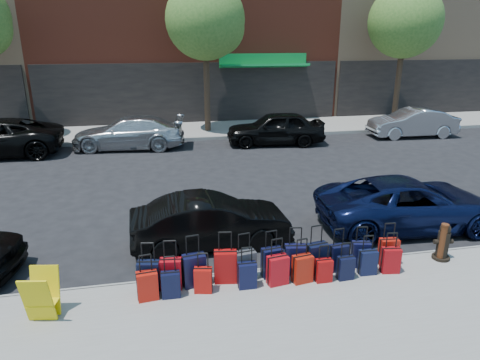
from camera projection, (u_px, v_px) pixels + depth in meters
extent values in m
plane|color=black|center=(231.00, 199.00, 13.24)|extent=(120.00, 120.00, 0.00)
cube|color=gray|center=(298.00, 333.00, 7.18)|extent=(60.00, 4.00, 0.15)
cube|color=gray|center=(197.00, 130.00, 22.50)|extent=(60.00, 4.00, 0.15)
cube|color=gray|center=(267.00, 271.00, 9.05)|extent=(60.00, 0.08, 0.15)
cube|color=gray|center=(202.00, 139.00, 20.62)|extent=(60.00, 0.08, 0.15)
cube|color=black|center=(193.00, 94.00, 23.79)|extent=(16.66, 0.15, 3.40)
cube|color=#0D7933|center=(265.00, 66.00, 23.72)|extent=(5.00, 0.91, 0.27)
cube|color=#0D7933|center=(263.00, 59.00, 23.88)|extent=(5.00, 0.10, 0.60)
cube|color=black|center=(448.00, 88.00, 26.75)|extent=(14.70, 0.15, 3.40)
cylinder|color=black|center=(207.00, 83.00, 21.33)|extent=(0.30, 0.30, 4.80)
sphere|color=#376822|center=(205.00, 20.00, 20.37)|extent=(3.80, 3.80, 3.80)
sphere|color=#376822|center=(218.00, 28.00, 20.61)|extent=(2.58, 2.58, 2.58)
cylinder|color=black|center=(398.00, 79.00, 23.27)|extent=(0.30, 0.30, 4.80)
sphere|color=#376822|center=(405.00, 21.00, 22.32)|extent=(3.80, 3.80, 3.80)
sphere|color=#376822|center=(415.00, 29.00, 22.55)|extent=(2.58, 2.58, 2.58)
cube|color=black|center=(149.00, 276.00, 8.15)|extent=(0.45, 0.30, 0.62)
cylinder|color=black|center=(146.00, 245.00, 7.93)|extent=(0.23, 0.07, 0.03)
cube|color=#A40A13|center=(171.00, 274.00, 8.24)|extent=(0.44, 0.28, 0.62)
cylinder|color=black|center=(169.00, 243.00, 8.03)|extent=(0.23, 0.06, 0.03)
cube|color=black|center=(194.00, 270.00, 8.33)|extent=(0.47, 0.30, 0.66)
cylinder|color=black|center=(193.00, 237.00, 8.10)|extent=(0.25, 0.07, 0.03)
cube|color=#9B0A0A|center=(225.00, 267.00, 8.46)|extent=(0.47, 0.30, 0.66)
cylinder|color=black|center=(225.00, 234.00, 8.23)|extent=(0.25, 0.07, 0.03)
cube|color=#36363B|center=(245.00, 266.00, 8.53)|extent=(0.44, 0.29, 0.62)
cylinder|color=black|center=(245.00, 235.00, 8.31)|extent=(0.23, 0.07, 0.03)
cube|color=black|center=(272.00, 262.00, 8.66)|extent=(0.44, 0.28, 0.61)
cylinder|color=black|center=(273.00, 233.00, 8.45)|extent=(0.23, 0.06, 0.03)
cube|color=black|center=(295.00, 260.00, 8.74)|extent=(0.45, 0.30, 0.63)
cylinder|color=black|center=(296.00, 229.00, 8.52)|extent=(0.24, 0.07, 0.03)
cube|color=black|center=(317.00, 258.00, 8.77)|extent=(0.47, 0.31, 0.65)
cylinder|color=black|center=(319.00, 227.00, 8.55)|extent=(0.24, 0.07, 0.03)
cube|color=black|center=(339.00, 258.00, 8.89)|extent=(0.40, 0.25, 0.57)
cylinder|color=black|center=(341.00, 230.00, 8.69)|extent=(0.22, 0.05, 0.03)
cube|color=black|center=(361.00, 254.00, 9.03)|extent=(0.41, 0.28, 0.56)
cylinder|color=black|center=(363.00, 228.00, 8.84)|extent=(0.21, 0.07, 0.03)
cube|color=#9B120A|center=(388.00, 252.00, 9.12)|extent=(0.41, 0.25, 0.58)
cylinder|color=black|center=(392.00, 225.00, 8.91)|extent=(0.22, 0.05, 0.03)
cube|color=#B0150B|center=(148.00, 286.00, 7.90)|extent=(0.40, 0.26, 0.56)
cylinder|color=black|center=(145.00, 257.00, 7.70)|extent=(0.21, 0.06, 0.03)
cube|color=black|center=(171.00, 285.00, 7.98)|extent=(0.35, 0.21, 0.51)
cylinder|color=black|center=(169.00, 258.00, 7.80)|extent=(0.19, 0.04, 0.03)
cube|color=#AA100A|center=(203.00, 280.00, 8.14)|extent=(0.37, 0.26, 0.50)
cylinder|color=black|center=(202.00, 255.00, 7.96)|extent=(0.19, 0.07, 0.03)
cube|color=black|center=(247.00, 275.00, 8.28)|extent=(0.35, 0.21, 0.52)
cylinder|color=black|center=(247.00, 249.00, 8.10)|extent=(0.20, 0.03, 0.03)
cube|color=#AA0B13|center=(278.00, 270.00, 8.39)|extent=(0.44, 0.30, 0.59)
cylinder|color=black|center=(279.00, 241.00, 8.18)|extent=(0.23, 0.07, 0.03)
cube|color=#A2180A|center=(302.00, 269.00, 8.46)|extent=(0.42, 0.28, 0.57)
cylinder|color=black|center=(304.00, 241.00, 8.26)|extent=(0.22, 0.07, 0.03)
cube|color=#9C0A0A|center=(324.00, 270.00, 8.49)|extent=(0.32, 0.19, 0.47)
cylinder|color=black|center=(325.00, 247.00, 8.33)|extent=(0.18, 0.03, 0.03)
cube|color=black|center=(346.00, 268.00, 8.58)|extent=(0.34, 0.21, 0.48)
cylinder|color=black|center=(348.00, 244.00, 8.41)|extent=(0.19, 0.04, 0.03)
cube|color=black|center=(368.00, 262.00, 8.76)|extent=(0.36, 0.21, 0.52)
cylinder|color=black|center=(370.00, 237.00, 8.57)|extent=(0.20, 0.04, 0.03)
cube|color=#97090E|center=(390.00, 260.00, 8.82)|extent=(0.39, 0.26, 0.54)
cylinder|color=black|center=(394.00, 235.00, 8.63)|extent=(0.21, 0.06, 0.03)
cylinder|color=black|center=(441.00, 257.00, 9.41)|extent=(0.38, 0.38, 0.06)
cylinder|color=black|center=(443.00, 244.00, 9.31)|extent=(0.25, 0.25, 0.59)
sphere|color=black|center=(445.00, 229.00, 9.19)|extent=(0.23, 0.23, 0.23)
cylinder|color=black|center=(443.00, 241.00, 9.29)|extent=(0.43, 0.16, 0.10)
cylinder|color=#38190C|center=(442.00, 243.00, 9.23)|extent=(0.14, 0.14, 0.84)
cylinder|color=#38190C|center=(445.00, 225.00, 9.10)|extent=(0.16, 0.16, 0.04)
cube|color=yellow|center=(38.00, 301.00, 7.17)|extent=(0.52, 0.30, 0.88)
cube|color=yellow|center=(45.00, 290.00, 7.47)|extent=(0.52, 0.30, 0.88)
cube|color=yellow|center=(43.00, 302.00, 7.36)|extent=(0.54, 0.40, 0.02)
imported|color=black|center=(211.00, 222.00, 10.15)|extent=(3.83, 1.48, 1.24)
imported|color=#0D153A|center=(409.00, 203.00, 11.16)|extent=(4.87, 2.46, 1.32)
imported|color=#BABDC1|center=(129.00, 133.00, 18.98)|extent=(5.09, 2.54, 1.42)
imported|color=black|center=(275.00, 128.00, 19.66)|extent=(4.64, 2.31, 1.52)
imported|color=#AFB1B7|center=(412.00, 123.00, 21.16)|extent=(4.35, 1.72, 1.41)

